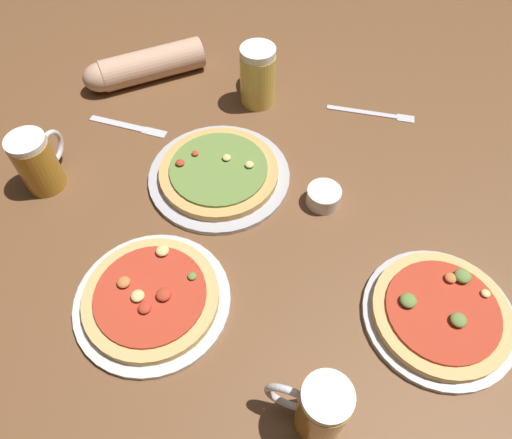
{
  "coord_description": "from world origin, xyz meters",
  "views": [
    {
      "loc": [
        -0.22,
        -0.53,
        0.81
      ],
      "look_at": [
        0.0,
        0.0,
        0.02
      ],
      "focal_mm": 32.92,
      "sensor_mm": 36.0,
      "label": 1
    }
  ],
  "objects_px": {
    "knife_right": "(128,126)",
    "diner_arm": "(141,67)",
    "pizza_plate_side": "(440,314)",
    "beer_mug_dark": "(319,408)",
    "fork_spare": "(373,113)",
    "pizza_plate_near": "(152,298)",
    "ramekin_sauce": "(324,197)",
    "pizza_plate_far": "(219,173)",
    "beer_mug_pale": "(257,75)",
    "beer_mug_amber": "(38,162)"
  },
  "relations": [
    {
      "from": "beer_mug_dark",
      "to": "knife_right",
      "type": "bearing_deg",
      "value": 98.1
    },
    {
      "from": "pizza_plate_side",
      "to": "fork_spare",
      "type": "xyz_separation_m",
      "value": [
        0.18,
        0.53,
        -0.01
      ]
    },
    {
      "from": "fork_spare",
      "to": "diner_arm",
      "type": "relative_size",
      "value": 0.59
    },
    {
      "from": "pizza_plate_near",
      "to": "pizza_plate_far",
      "type": "xyz_separation_m",
      "value": [
        0.22,
        0.25,
        -0.0
      ]
    },
    {
      "from": "diner_arm",
      "to": "pizza_plate_near",
      "type": "bearing_deg",
      "value": -103.29
    },
    {
      "from": "pizza_plate_far",
      "to": "beer_mug_amber",
      "type": "height_order",
      "value": "beer_mug_amber"
    },
    {
      "from": "pizza_plate_near",
      "to": "diner_arm",
      "type": "height_order",
      "value": "diner_arm"
    },
    {
      "from": "beer_mug_dark",
      "to": "diner_arm",
      "type": "xyz_separation_m",
      "value": [
        -0.03,
        0.97,
        -0.03
      ]
    },
    {
      "from": "ramekin_sauce",
      "to": "fork_spare",
      "type": "height_order",
      "value": "ramekin_sauce"
    },
    {
      "from": "beer_mug_amber",
      "to": "knife_right",
      "type": "bearing_deg",
      "value": 27.61
    },
    {
      "from": "pizza_plate_side",
      "to": "fork_spare",
      "type": "bearing_deg",
      "value": 71.17
    },
    {
      "from": "ramekin_sauce",
      "to": "fork_spare",
      "type": "xyz_separation_m",
      "value": [
        0.25,
        0.21,
        -0.02
      ]
    },
    {
      "from": "pizza_plate_far",
      "to": "beer_mug_pale",
      "type": "distance_m",
      "value": 0.29
    },
    {
      "from": "ramekin_sauce",
      "to": "knife_right",
      "type": "xyz_separation_m",
      "value": [
        -0.34,
        0.41,
        -0.02
      ]
    },
    {
      "from": "beer_mug_amber",
      "to": "diner_arm",
      "type": "distance_m",
      "value": 0.41
    },
    {
      "from": "pizza_plate_near",
      "to": "beer_mug_dark",
      "type": "xyz_separation_m",
      "value": [
        0.19,
        -0.31,
        0.06
      ]
    },
    {
      "from": "beer_mug_amber",
      "to": "ramekin_sauce",
      "type": "height_order",
      "value": "beer_mug_amber"
    },
    {
      "from": "beer_mug_dark",
      "to": "ramekin_sauce",
      "type": "xyz_separation_m",
      "value": [
        0.22,
        0.4,
        -0.05
      ]
    },
    {
      "from": "beer_mug_dark",
      "to": "fork_spare",
      "type": "height_order",
      "value": "beer_mug_dark"
    },
    {
      "from": "beer_mug_pale",
      "to": "pizza_plate_far",
      "type": "bearing_deg",
      "value": -130.68
    },
    {
      "from": "beer_mug_amber",
      "to": "beer_mug_pale",
      "type": "height_order",
      "value": "beer_mug_pale"
    },
    {
      "from": "knife_right",
      "to": "ramekin_sauce",
      "type": "bearing_deg",
      "value": -50.27
    },
    {
      "from": "beer_mug_pale",
      "to": "knife_right",
      "type": "distance_m",
      "value": 0.35
    },
    {
      "from": "beer_mug_dark",
      "to": "fork_spare",
      "type": "relative_size",
      "value": 0.77
    },
    {
      "from": "pizza_plate_side",
      "to": "ramekin_sauce",
      "type": "bearing_deg",
      "value": 102.34
    },
    {
      "from": "ramekin_sauce",
      "to": "diner_arm",
      "type": "relative_size",
      "value": 0.23
    },
    {
      "from": "pizza_plate_near",
      "to": "knife_right",
      "type": "relative_size",
      "value": 1.73
    },
    {
      "from": "ramekin_sauce",
      "to": "diner_arm",
      "type": "distance_m",
      "value": 0.63
    },
    {
      "from": "beer_mug_dark",
      "to": "beer_mug_amber",
      "type": "height_order",
      "value": "beer_mug_dark"
    },
    {
      "from": "pizza_plate_side",
      "to": "beer_mug_amber",
      "type": "relative_size",
      "value": 2.02
    },
    {
      "from": "pizza_plate_side",
      "to": "fork_spare",
      "type": "height_order",
      "value": "pizza_plate_side"
    },
    {
      "from": "pizza_plate_near",
      "to": "beer_mug_amber",
      "type": "xyz_separation_m",
      "value": [
        -0.14,
        0.38,
        0.05
      ]
    },
    {
      "from": "diner_arm",
      "to": "pizza_plate_side",
      "type": "bearing_deg",
      "value": -70.07
    },
    {
      "from": "knife_right",
      "to": "diner_arm",
      "type": "bearing_deg",
      "value": 63.54
    },
    {
      "from": "beer_mug_dark",
      "to": "knife_right",
      "type": "relative_size",
      "value": 0.87
    },
    {
      "from": "pizza_plate_side",
      "to": "beer_mug_pale",
      "type": "relative_size",
      "value": 1.8
    },
    {
      "from": "knife_right",
      "to": "pizza_plate_near",
      "type": "bearing_deg",
      "value": -98.4
    },
    {
      "from": "knife_right",
      "to": "fork_spare",
      "type": "relative_size",
      "value": 0.88
    },
    {
      "from": "pizza_plate_far",
      "to": "pizza_plate_side",
      "type": "relative_size",
      "value": 1.14
    },
    {
      "from": "pizza_plate_near",
      "to": "ramekin_sauce",
      "type": "xyz_separation_m",
      "value": [
        0.41,
        0.09,
        0.0
      ]
    },
    {
      "from": "beer_mug_amber",
      "to": "ramekin_sauce",
      "type": "distance_m",
      "value": 0.62
    },
    {
      "from": "ramekin_sauce",
      "to": "fork_spare",
      "type": "bearing_deg",
      "value": 39.62
    },
    {
      "from": "ramekin_sauce",
      "to": "diner_arm",
      "type": "bearing_deg",
      "value": 113.93
    },
    {
      "from": "beer_mug_dark",
      "to": "beer_mug_pale",
      "type": "bearing_deg",
      "value": 73.76
    },
    {
      "from": "diner_arm",
      "to": "pizza_plate_far",
      "type": "bearing_deg",
      "value": -80.58
    },
    {
      "from": "pizza_plate_far",
      "to": "knife_right",
      "type": "bearing_deg",
      "value": 121.5
    },
    {
      "from": "knife_right",
      "to": "fork_spare",
      "type": "bearing_deg",
      "value": -18.47
    },
    {
      "from": "pizza_plate_far",
      "to": "ramekin_sauce",
      "type": "relative_size",
      "value": 4.31
    },
    {
      "from": "beer_mug_pale",
      "to": "fork_spare",
      "type": "height_order",
      "value": "beer_mug_pale"
    },
    {
      "from": "beer_mug_dark",
      "to": "diner_arm",
      "type": "distance_m",
      "value": 0.97
    }
  ]
}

